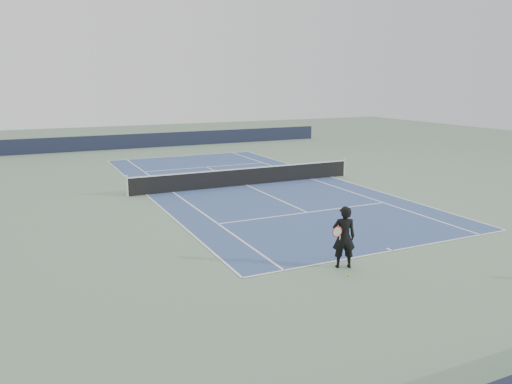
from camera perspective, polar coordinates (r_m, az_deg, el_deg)
name	(u,v)px	position (r m, az deg, el deg)	size (l,w,h in m)	color
ground	(246,185)	(27.14, -1.10, 0.78)	(80.00, 80.00, 0.00)	slate
court_surface	(246,185)	(27.13, -1.10, 0.79)	(10.97, 23.77, 0.01)	#354E7F
tennis_net	(246,176)	(27.04, -1.11, 1.82)	(12.90, 0.10, 1.07)	silver
windscreen_far	(161,140)	(43.78, -10.81, 5.88)	(30.00, 0.25, 1.20)	black
tennis_player	(344,237)	(15.30, 10.00, -5.09)	(0.89, 0.76, 1.92)	black
tennis_ball	(349,275)	(14.96, 10.56, -9.29)	(0.07, 0.07, 0.07)	#B9DC2D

